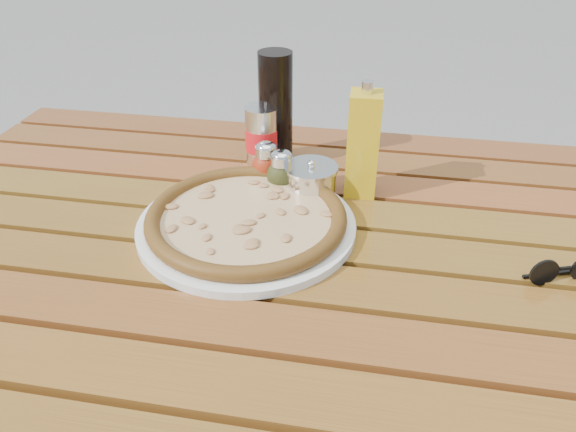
% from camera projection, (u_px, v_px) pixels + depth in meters
% --- Properties ---
extents(table, '(1.40, 0.90, 0.75)m').
position_uv_depth(table, '(286.00, 275.00, 0.95)').
color(table, '#3A240D').
rests_on(table, ground).
extents(plate, '(0.39, 0.39, 0.01)m').
position_uv_depth(plate, '(247.00, 225.00, 0.93)').
color(plate, white).
rests_on(plate, table).
extents(pizza, '(0.35, 0.35, 0.03)m').
position_uv_depth(pizza, '(246.00, 217.00, 0.92)').
color(pizza, beige).
rests_on(pizza, plate).
extents(pepper_shaker, '(0.07, 0.07, 0.08)m').
position_uv_depth(pepper_shaker, '(266.00, 163.00, 1.05)').
color(pepper_shaker, '#A93013').
rests_on(pepper_shaker, table).
extents(oregano_shaker, '(0.06, 0.06, 0.08)m').
position_uv_depth(oregano_shaker, '(282.00, 172.00, 1.02)').
color(oregano_shaker, '#3C4019').
rests_on(oregano_shaker, table).
extents(dark_bottle, '(0.07, 0.07, 0.22)m').
position_uv_depth(dark_bottle, '(276.00, 109.00, 1.09)').
color(dark_bottle, black).
rests_on(dark_bottle, table).
extents(soda_can, '(0.09, 0.09, 0.12)m').
position_uv_depth(soda_can, '(262.00, 137.00, 1.10)').
color(soda_can, silver).
rests_on(soda_can, table).
extents(olive_oil_cruet, '(0.06, 0.06, 0.21)m').
position_uv_depth(olive_oil_cruet, '(363.00, 144.00, 0.98)').
color(olive_oil_cruet, gold).
rests_on(olive_oil_cruet, table).
extents(parmesan_tin, '(0.12, 0.12, 0.07)m').
position_uv_depth(parmesan_tin, '(311.00, 181.00, 1.01)').
color(parmesan_tin, silver).
rests_on(parmesan_tin, table).
extents(sunglasses, '(0.11, 0.06, 0.04)m').
position_uv_depth(sunglasses, '(563.00, 271.00, 0.81)').
color(sunglasses, black).
rests_on(sunglasses, table).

